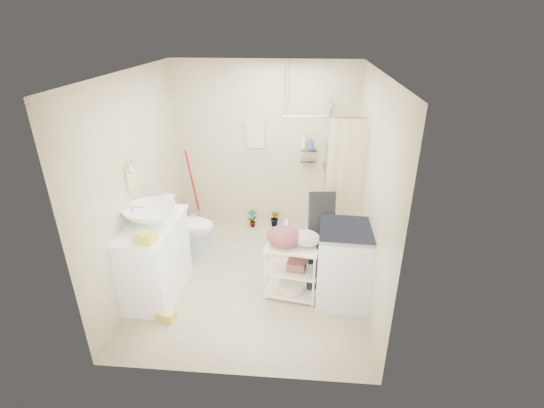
# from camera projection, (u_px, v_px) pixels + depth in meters

# --- Properties ---
(floor) EXTENTS (3.20, 3.20, 0.00)m
(floor) POSITION_uv_depth(u_px,v_px,m) (254.00, 277.00, 5.23)
(floor) COLOR tan
(floor) RESTS_ON ground
(ceiling) EXTENTS (2.80, 3.20, 0.04)m
(ceiling) POSITION_uv_depth(u_px,v_px,m) (249.00, 72.00, 4.13)
(ceiling) COLOR silver
(ceiling) RESTS_ON ground
(wall_back) EXTENTS (2.80, 0.04, 2.60)m
(wall_back) POSITION_uv_depth(u_px,v_px,m) (265.00, 147.00, 6.12)
(wall_back) COLOR beige
(wall_back) RESTS_ON ground
(wall_front) EXTENTS (2.80, 0.04, 2.60)m
(wall_front) POSITION_uv_depth(u_px,v_px,m) (227.00, 261.00, 3.24)
(wall_front) COLOR beige
(wall_front) RESTS_ON ground
(wall_left) EXTENTS (0.04, 3.20, 2.60)m
(wall_left) POSITION_uv_depth(u_px,v_px,m) (138.00, 183.00, 4.79)
(wall_left) COLOR beige
(wall_left) RESTS_ON ground
(wall_right) EXTENTS (0.04, 3.20, 2.60)m
(wall_right) POSITION_uv_depth(u_px,v_px,m) (371.00, 190.00, 4.57)
(wall_right) COLOR beige
(wall_right) RESTS_ON ground
(vanity) EXTENTS (0.63, 1.10, 0.96)m
(vanity) POSITION_uv_depth(u_px,v_px,m) (154.00, 259.00, 4.75)
(vanity) COLOR white
(vanity) RESTS_ON ground
(sink) EXTENTS (0.69, 0.69, 0.21)m
(sink) POSITION_uv_depth(u_px,v_px,m) (150.00, 215.00, 4.52)
(sink) COLOR white
(sink) RESTS_ON vanity
(counter_basket) EXTENTS (0.23, 0.19, 0.11)m
(counter_basket) POSITION_uv_depth(u_px,v_px,m) (146.00, 237.00, 4.15)
(counter_basket) COLOR yellow
(counter_basket) RESTS_ON vanity
(floor_basket) EXTENTS (0.31, 0.26, 0.15)m
(floor_basket) POSITION_uv_depth(u_px,v_px,m) (166.00, 314.00, 4.46)
(floor_basket) COLOR #E4C649
(floor_basket) RESTS_ON ground
(toilet) EXTENTS (0.84, 0.52, 0.83)m
(toilet) POSITION_uv_depth(u_px,v_px,m) (187.00, 226.00, 5.64)
(toilet) COLOR white
(toilet) RESTS_ON ground
(mop) EXTENTS (0.16, 0.16, 1.29)m
(mop) POSITION_uv_depth(u_px,v_px,m) (190.00, 186.00, 6.38)
(mop) COLOR #BE0B07
(mop) RESTS_ON ground
(potted_plant_a) EXTENTS (0.19, 0.17, 0.31)m
(potted_plant_a) POSITION_uv_depth(u_px,v_px,m) (252.00, 218.00, 6.43)
(potted_plant_a) COLOR brown
(potted_plant_a) RESTS_ON ground
(potted_plant_b) EXTENTS (0.21, 0.20, 0.29)m
(potted_plant_b) POSITION_uv_depth(u_px,v_px,m) (275.00, 218.00, 6.45)
(potted_plant_b) COLOR brown
(potted_plant_b) RESTS_ON ground
(hanging_towel) EXTENTS (0.28, 0.03, 0.42)m
(hanging_towel) POSITION_uv_depth(u_px,v_px,m) (256.00, 135.00, 6.03)
(hanging_towel) COLOR beige
(hanging_towel) RESTS_ON wall_back
(towel_ring) EXTENTS (0.04, 0.22, 0.34)m
(towel_ring) POSITION_uv_depth(u_px,v_px,m) (131.00, 176.00, 4.53)
(towel_ring) COLOR #DDD083
(towel_ring) RESTS_ON wall_left
(tp_holder) EXTENTS (0.08, 0.12, 0.14)m
(tp_holder) POSITION_uv_depth(u_px,v_px,m) (149.00, 223.00, 5.08)
(tp_holder) COLOR white
(tp_holder) RESTS_ON wall_left
(shower) EXTENTS (1.10, 1.10, 2.10)m
(shower) POSITION_uv_depth(u_px,v_px,m) (320.00, 176.00, 5.67)
(shower) COLOR white
(shower) RESTS_ON ground
(shampoo_bottle_a) EXTENTS (0.09, 0.09, 0.21)m
(shampoo_bottle_a) POSITION_uv_depth(u_px,v_px,m) (304.00, 141.00, 5.97)
(shampoo_bottle_a) COLOR silver
(shampoo_bottle_a) RESTS_ON shower
(shampoo_bottle_b) EXTENTS (0.09, 0.09, 0.17)m
(shampoo_bottle_b) POSITION_uv_depth(u_px,v_px,m) (311.00, 143.00, 5.95)
(shampoo_bottle_b) COLOR #374D93
(shampoo_bottle_b) RESTS_ON shower
(washing_machine) EXTENTS (0.69, 0.71, 0.96)m
(washing_machine) POSITION_uv_depth(u_px,v_px,m) (346.00, 264.00, 4.65)
(washing_machine) COLOR silver
(washing_machine) RESTS_ON ground
(laundry_rack) EXTENTS (0.67, 0.46, 0.85)m
(laundry_rack) POSITION_uv_depth(u_px,v_px,m) (292.00, 266.00, 4.71)
(laundry_rack) COLOR silver
(laundry_rack) RESTS_ON ground
(ironing_board) EXTENTS (0.37, 0.25, 1.26)m
(ironing_board) POSITION_uv_depth(u_px,v_px,m) (321.00, 240.00, 4.85)
(ironing_board) COLOR black
(ironing_board) RESTS_ON ground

